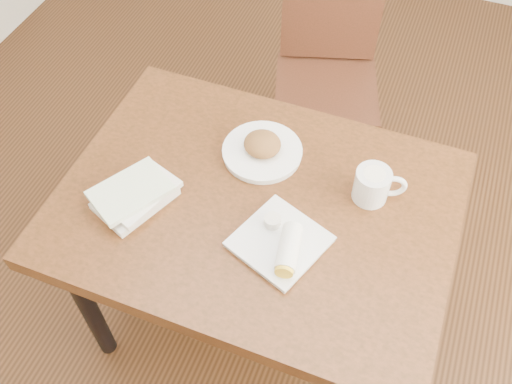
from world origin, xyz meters
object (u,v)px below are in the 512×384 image
(plate_burrito, at_px, (282,244))
(book_stack, at_px, (135,195))
(table, at_px, (256,219))
(coffee_mug, at_px, (374,185))
(plate_scone, at_px, (262,149))
(chair_far, at_px, (328,63))

(plate_burrito, xyz_separation_m, book_stack, (-0.45, -0.00, 0.01))
(table, bearing_deg, coffee_mug, 25.00)
(coffee_mug, bearing_deg, table, -155.00)
(table, bearing_deg, plate_burrito, -44.37)
(plate_scone, distance_m, coffee_mug, 0.36)
(chair_far, xyz_separation_m, coffee_mug, (0.34, -0.77, 0.26))
(coffee_mug, bearing_deg, plate_burrito, -124.89)
(table, relative_size, book_stack, 4.28)
(table, height_order, chair_far, chair_far)
(table, xyz_separation_m, plate_burrito, (0.12, -0.12, 0.11))
(book_stack, bearing_deg, plate_scone, 47.30)
(coffee_mug, height_order, book_stack, coffee_mug)
(chair_far, relative_size, coffee_mug, 6.28)
(plate_scone, bearing_deg, coffee_mug, -6.09)
(chair_far, distance_m, coffee_mug, 0.88)
(table, height_order, book_stack, book_stack)
(coffee_mug, relative_size, book_stack, 0.56)
(plate_scone, height_order, plate_burrito, plate_scone)
(chair_far, xyz_separation_m, plate_burrito, (0.16, -1.04, 0.22))
(coffee_mug, bearing_deg, chair_far, 113.99)
(chair_far, bearing_deg, coffee_mug, -66.01)
(coffee_mug, xyz_separation_m, plate_burrito, (-0.19, -0.27, -0.03))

